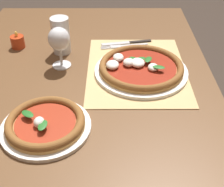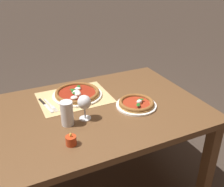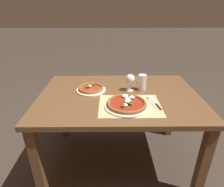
{
  "view_description": "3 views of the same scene",
  "coord_description": "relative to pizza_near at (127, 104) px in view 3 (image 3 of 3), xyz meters",
  "views": [
    {
      "loc": [
        -0.91,
        -0.11,
        1.36
      ],
      "look_at": [
        -0.13,
        -0.11,
        0.78
      ],
      "focal_mm": 50.0,
      "sensor_mm": 36.0,
      "label": 1
    },
    {
      "loc": [
        0.52,
        1.34,
        1.58
      ],
      "look_at": [
        -0.15,
        -0.08,
        0.78
      ],
      "focal_mm": 42.0,
      "sensor_mm": 36.0,
      "label": 2
    },
    {
      "loc": [
        -0.07,
        -1.46,
        1.44
      ],
      "look_at": [
        -0.06,
        -0.15,
        0.82
      ],
      "focal_mm": 30.0,
      "sensor_mm": 36.0,
      "label": 3
    }
  ],
  "objects": [
    {
      "name": "paper_placemat",
      "position": [
        0.03,
        0.01,
        -0.02
      ],
      "size": [
        0.47,
        0.36,
        0.0
      ],
      "primitive_type": "cube",
      "color": "tan",
      "rests_on": "dining_table"
    },
    {
      "name": "votive_candle",
      "position": [
        0.2,
        0.49,
        0.0
      ],
      "size": [
        0.06,
        0.06,
        0.07
      ],
      "color": "#B23819",
      "rests_on": "dining_table"
    },
    {
      "name": "knife",
      "position": [
        0.23,
        0.04,
        -0.02
      ],
      "size": [
        0.06,
        0.21,
        0.01
      ],
      "color": "black",
      "rests_on": "paper_placemat"
    },
    {
      "name": "pint_glass",
      "position": [
        0.16,
        0.3,
        0.05
      ],
      "size": [
        0.07,
        0.07,
        0.15
      ],
      "color": "silver",
      "rests_on": "dining_table"
    },
    {
      "name": "dining_table",
      "position": [
        -0.05,
        0.21,
        -0.12
      ],
      "size": [
        1.37,
        0.95,
        0.74
      ],
      "color": "brown",
      "rests_on": "ground"
    },
    {
      "name": "wine_glass",
      "position": [
        0.05,
        0.29,
        0.08
      ],
      "size": [
        0.08,
        0.08,
        0.16
      ],
      "color": "silver",
      "rests_on": "dining_table"
    },
    {
      "name": "ground_plane",
      "position": [
        -0.05,
        0.21,
        -0.76
      ],
      "size": [
        24.0,
        24.0,
        0.0
      ],
      "primitive_type": "plane",
      "color": "#382D26"
    },
    {
      "name": "pizza_far",
      "position": [
        -0.3,
        0.29,
        -0.0
      ],
      "size": [
        0.26,
        0.26,
        0.05
      ],
      "color": "white",
      "rests_on": "dining_table"
    },
    {
      "name": "fork",
      "position": [
        0.2,
        0.05,
        -0.02
      ],
      "size": [
        0.05,
        0.2,
        0.0
      ],
      "color": "#B7B7BC",
      "rests_on": "paper_placemat"
    },
    {
      "name": "pizza_near",
      "position": [
        0.0,
        0.0,
        0.0
      ],
      "size": [
        0.34,
        0.34,
        0.05
      ],
      "color": "white",
      "rests_on": "paper_placemat"
    }
  ]
}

